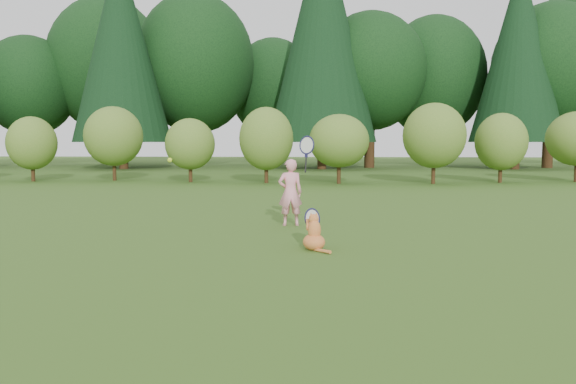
# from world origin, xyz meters

# --- Properties ---
(ground) EXTENTS (100.00, 100.00, 0.00)m
(ground) POSITION_xyz_m (0.00, 0.00, 0.00)
(ground) COLOR #2C5016
(ground) RESTS_ON ground
(shrub_row) EXTENTS (28.00, 3.00, 2.80)m
(shrub_row) POSITION_xyz_m (0.00, 13.00, 1.40)
(shrub_row) COLOR #4D7B26
(shrub_row) RESTS_ON ground
(woodland_backdrop) EXTENTS (48.00, 10.00, 15.00)m
(woodland_backdrop) POSITION_xyz_m (0.00, 23.00, 7.50)
(woodland_backdrop) COLOR black
(woodland_backdrop) RESTS_ON ground
(child) EXTENTS (0.68, 0.43, 1.78)m
(child) POSITION_xyz_m (0.18, 1.92, 0.62)
(child) COLOR pink
(child) RESTS_ON ground
(cat) EXTENTS (0.47, 0.74, 0.71)m
(cat) POSITION_xyz_m (0.63, -0.31, 0.27)
(cat) COLOR #CB4D27
(cat) RESTS_ON ground
(tennis_ball) EXTENTS (0.07, 0.07, 0.07)m
(tennis_ball) POSITION_xyz_m (-1.53, 0.25, 1.22)
(tennis_ball) COLOR #BFD318
(tennis_ball) RESTS_ON ground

